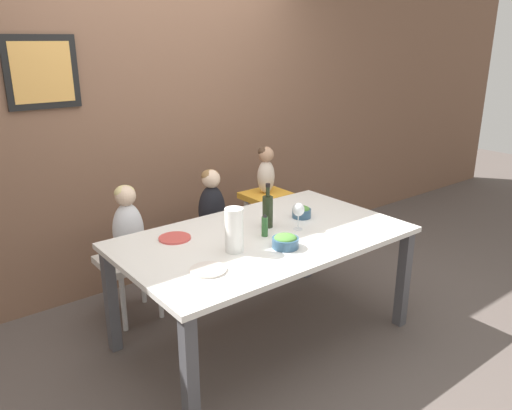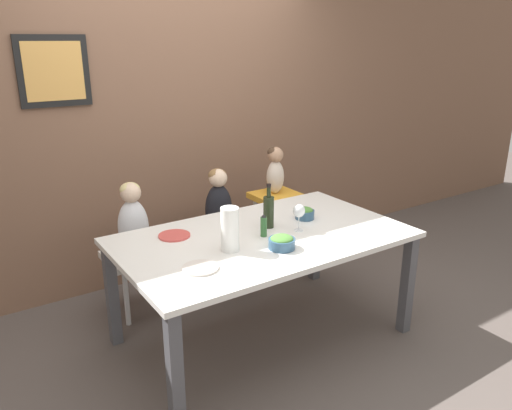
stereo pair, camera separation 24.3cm
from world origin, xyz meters
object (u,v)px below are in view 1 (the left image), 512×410
Objects in this scene: person_child_left at (128,223)px; person_baby_right at (266,168)px; wine_bottle at (268,210)px; chair_far_left at (131,266)px; salad_bowl_large at (285,241)px; wine_glass_near at (298,210)px; person_child_center at (212,203)px; dinner_plate_back_left at (175,238)px; chair_right_highchair at (266,210)px; paper_towel_roll at (234,230)px; dinner_plate_front_left at (208,270)px; chair_far_center at (213,243)px; salad_bowl_small at (302,212)px.

person_child_left is 1.34× the size of person_baby_right.
chair_far_left is at bearing 134.61° from wine_bottle.
wine_glass_near is at bearing 33.40° from salad_bowl_large.
wine_bottle is at bearing -90.86° from person_child_center.
person_child_center reaches higher than chair_far_left.
person_baby_right is at bearing 23.52° from dinner_plate_back_left.
dinner_plate_back_left is (-0.60, -0.50, 0.02)m from person_child_center.
wine_glass_near is at bearing -116.42° from chair_right_highchair.
person_child_center is at bearing 97.83° from wine_glass_near.
paper_towel_roll is at bearing -72.63° from person_child_left.
paper_towel_roll is 0.32m from dinner_plate_front_left.
person_baby_right is 0.89m from wine_bottle.
dinner_plate_back_left is at bearing 80.94° from dinner_plate_front_left.
chair_far_center is 2.32× the size of dinner_plate_back_left.
wine_glass_near is (0.13, -0.16, 0.02)m from wine_bottle.
dinner_plate_front_left is at bearing -162.37° from salad_bowl_small.
salad_bowl_large is (-0.69, -1.03, -0.14)m from person_baby_right.
chair_far_left is at bearing -179.95° from person_baby_right.
person_child_left reaches higher than salad_bowl_small.
wine_bottle reaches higher than paper_towel_roll.
chair_right_highchair is 1.25m from person_child_left.
person_child_center is (-0.54, 0.00, 0.17)m from chair_right_highchair.
salad_bowl_small is (0.71, 0.18, -0.09)m from paper_towel_roll.
salad_bowl_large is at bearing -123.78° from person_baby_right.
chair_far_left is at bearing 90.56° from dinner_plate_front_left.
person_child_left is at bearing 179.96° from chair_right_highchair.
person_child_center is at bearing 112.90° from salad_bowl_small.
person_child_center is 0.99m from paper_towel_roll.
person_baby_right reaches higher than person_child_left.
paper_towel_roll is 0.32m from salad_bowl_large.
chair_far_center is 0.85m from salad_bowl_small.
salad_bowl_small is at bearing -109.43° from person_baby_right.
wine_glass_near is 0.90× the size of dinner_plate_back_left.
chair_right_highchair is 0.57m from person_child_center.
wine_glass_near is at bearing -138.72° from salad_bowl_small.
wine_glass_near is (0.54, 0.03, 0.00)m from paper_towel_roll.
salad_bowl_large is 1.22× the size of salad_bowl_small.
paper_towel_roll is (-0.42, -0.88, 0.48)m from chair_far_center.
chair_right_highchair is 1.81× the size of person_baby_right.
person_baby_right is 1.95× the size of dinner_plate_front_left.
wine_glass_near is at bearing -51.29° from wine_bottle.
chair_far_center is 0.89× the size of person_child_left.
person_baby_right reaches higher than chair_far_center.
wine_glass_near reaches higher than dinner_plate_front_left.
person_child_center is (0.70, 0.00, 0.33)m from chair_far_left.
chair_right_highchair is at bearing 42.56° from paper_towel_roll.
person_child_center reaches higher than salad_bowl_small.
paper_towel_roll is at bearing -115.39° from person_child_center.
dinner_plate_front_left is at bearing -140.52° from person_baby_right.
dinner_plate_back_left is (-0.60, -0.50, 0.36)m from chair_far_center.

